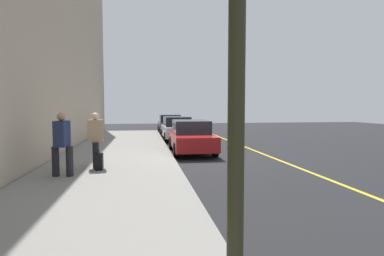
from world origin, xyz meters
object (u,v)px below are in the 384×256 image
(parked_car_red, at_px, (191,137))
(rolling_suitcase, at_px, (99,162))
(parked_car_charcoal, at_px, (170,124))
(pedestrian_navy_coat, at_px, (62,142))
(pedestrian_tan_coat, at_px, (96,138))
(parked_car_silver, at_px, (177,128))

(parked_car_red, xyz_separation_m, rolling_suitcase, (4.24, -3.60, -0.35))
(parked_car_charcoal, xyz_separation_m, pedestrian_navy_coat, (16.08, -4.43, 0.37))
(rolling_suitcase, bearing_deg, parked_car_charcoal, 166.98)
(parked_car_red, relative_size, rolling_suitcase, 5.09)
(rolling_suitcase, bearing_deg, pedestrian_tan_coat, -159.32)
(pedestrian_tan_coat, bearing_deg, parked_car_red, 135.60)
(parked_car_red, relative_size, pedestrian_tan_coat, 2.47)
(parked_car_silver, distance_m, pedestrian_navy_coat, 11.59)
(parked_car_red, xyz_separation_m, pedestrian_navy_coat, (5.05, -4.50, 0.37))
(parked_car_silver, distance_m, pedestrian_tan_coat, 10.18)
(parked_car_charcoal, height_order, parked_car_red, same)
(parked_car_silver, bearing_deg, rolling_suitcase, -19.71)
(parked_car_charcoal, relative_size, parked_car_silver, 1.04)
(parked_car_silver, relative_size, pedestrian_navy_coat, 2.26)
(pedestrian_tan_coat, height_order, pedestrian_navy_coat, pedestrian_navy_coat)
(pedestrian_tan_coat, bearing_deg, rolling_suitcase, 20.68)
(parked_car_charcoal, height_order, rolling_suitcase, parked_car_charcoal)
(parked_car_silver, height_order, pedestrian_navy_coat, pedestrian_navy_coat)
(parked_car_charcoal, bearing_deg, parked_car_red, 0.37)
(parked_car_charcoal, bearing_deg, rolling_suitcase, -13.02)
(parked_car_silver, bearing_deg, parked_car_red, 0.61)
(parked_car_silver, height_order, pedestrian_tan_coat, pedestrian_tan_coat)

